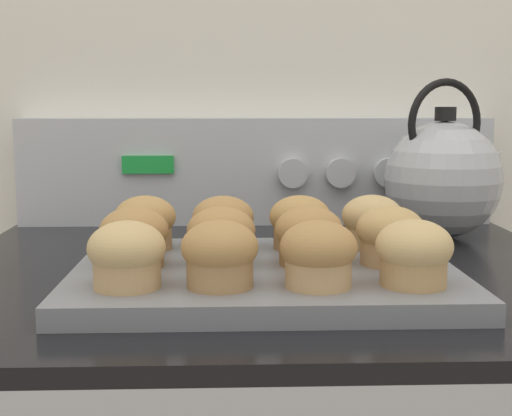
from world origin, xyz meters
name	(u,v)px	position (x,y,z in m)	size (l,w,h in m)	color
wall_back	(255,47)	(0.00, 0.71, 1.20)	(8.00, 0.05, 2.40)	silver
control_panel	(258,171)	(0.00, 0.66, 1.00)	(0.76, 0.07, 0.17)	#B7BABF
muffin_pan	(265,275)	(-0.01, 0.26, 0.92)	(0.40, 0.31, 0.02)	slate
muffin_r0_c0	(127,255)	(-0.14, 0.17, 0.97)	(0.07, 0.07, 0.06)	tan
muffin_r0_c1	(220,254)	(-0.05, 0.17, 0.97)	(0.07, 0.07, 0.06)	#A37A4C
muffin_r0_c2	(318,254)	(0.04, 0.16, 0.97)	(0.07, 0.07, 0.06)	tan
muffin_r0_c3	(414,253)	(0.13, 0.16, 0.97)	(0.07, 0.07, 0.06)	tan
muffin_r1_c0	(134,237)	(-0.14, 0.26, 0.97)	(0.07, 0.07, 0.06)	#A37A4C
muffin_r1_c1	(221,237)	(-0.05, 0.25, 0.97)	(0.07, 0.07, 0.06)	tan
muffin_r1_c2	(309,236)	(0.04, 0.26, 0.97)	(0.07, 0.07, 0.06)	olive
muffin_r1_c3	(390,236)	(0.13, 0.25, 0.97)	(0.07, 0.07, 0.06)	tan
muffin_r2_c0	(145,223)	(-0.14, 0.35, 0.97)	(0.07, 0.07, 0.06)	tan
muffin_r2_c1	(223,223)	(-0.05, 0.34, 0.97)	(0.07, 0.07, 0.06)	olive
muffin_r2_c2	(300,222)	(0.04, 0.34, 0.97)	(0.07, 0.07, 0.06)	#A37A4C
muffin_r2_c3	(372,222)	(0.13, 0.35, 0.97)	(0.07, 0.07, 0.06)	tan
tea_kettle	(444,177)	(0.27, 0.53, 1.00)	(0.20, 0.17, 0.23)	#ADAFB5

